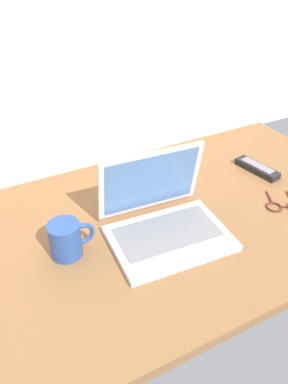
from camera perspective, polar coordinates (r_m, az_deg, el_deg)
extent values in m
cube|color=brown|center=(1.07, -1.61, -6.40)|extent=(1.60, 0.76, 0.03)
cube|color=silver|center=(1.03, 3.86, -6.91)|extent=(0.33, 0.24, 0.02)
cube|color=slate|center=(1.03, 3.50, -5.97)|extent=(0.28, 0.16, 0.00)
cube|color=silver|center=(1.05, 0.96, 1.70)|extent=(0.30, 0.07, 0.20)
cube|color=#4C72A5|center=(1.05, 1.09, 1.58)|extent=(0.27, 0.05, 0.17)
cylinder|color=#26478C|center=(0.98, -11.61, -7.11)|extent=(0.08, 0.08, 0.10)
torus|color=#26478C|center=(0.99, -9.04, -6.32)|extent=(0.07, 0.01, 0.07)
cylinder|color=brown|center=(0.95, -11.90, -5.26)|extent=(0.07, 0.07, 0.00)
cube|color=black|center=(1.37, 16.51, 3.38)|extent=(0.07, 0.17, 0.02)
cube|color=slate|center=(1.36, 16.60, 3.83)|extent=(0.05, 0.12, 0.00)
torus|color=#591E19|center=(1.21, 18.83, -2.11)|extent=(0.06, 0.06, 0.01)
cube|color=#591E19|center=(1.22, 20.25, -2.09)|extent=(0.02, 0.01, 0.00)
cube|color=#591E19|center=(1.24, 18.19, -0.70)|extent=(0.03, 0.06, 0.00)
cube|color=#D8BF4C|center=(1.26, 0.47, 2.08)|extent=(0.20, 0.18, 0.02)
cube|color=silver|center=(1.24, 0.47, 3.10)|extent=(0.21, 0.17, 0.03)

